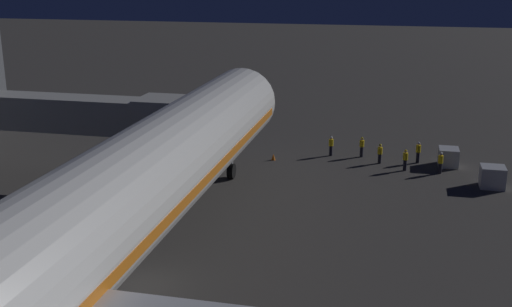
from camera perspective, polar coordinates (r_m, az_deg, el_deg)
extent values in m
plane|color=#383533|center=(33.32, -10.44, -11.80)|extent=(320.00, 320.00, 0.00)
cylinder|color=silver|center=(23.73, -19.99, -10.16)|extent=(5.41, 60.94, 5.41)
sphere|color=silver|center=(50.61, -1.27, 4.76)|extent=(5.30, 5.30, 5.30)
cube|color=orange|center=(23.91, -19.89, -11.03)|extent=(5.46, 58.50, 0.50)
cube|color=black|center=(48.89, -1.75, 5.47)|extent=(2.97, 1.40, 0.90)
cylinder|color=#B7BABF|center=(48.08, -2.28, 0.26)|extent=(0.28, 0.28, 2.08)
cylinder|color=black|center=(48.56, -2.25, -1.60)|extent=(0.45, 1.20, 1.20)
cube|color=#9E9E99|center=(49.89, -19.71, 3.62)|extent=(20.67, 2.60, 2.50)
cube|color=#9E9E99|center=(45.21, -8.57, 3.16)|extent=(3.20, 3.40, 3.00)
cube|color=black|center=(44.72, -6.89, 3.08)|extent=(0.70, 3.20, 2.70)
cylinder|color=#B7BABF|center=(46.44, -9.54, -0.77)|extent=(0.56, 0.56, 4.13)
cylinder|color=black|center=(46.76, -8.76, -2.89)|extent=(0.25, 0.60, 0.60)
cylinder|color=black|center=(47.21, -10.12, -2.77)|extent=(0.25, 0.60, 0.60)
cube|color=#B7BABF|center=(49.72, 20.69, -2.00)|extent=(1.75, 1.69, 1.61)
cube|color=#B7BABF|center=(53.99, 17.08, -0.31)|extent=(1.58, 1.84, 1.49)
cylinder|color=black|center=(53.32, 11.16, -0.46)|extent=(0.28, 0.28, 0.82)
cylinder|color=yellow|center=(53.13, 11.20, 0.26)|extent=(0.40, 0.40, 0.58)
sphere|color=tan|center=(53.02, 11.23, 0.68)|extent=(0.24, 0.24, 0.24)
sphere|color=yellow|center=(53.00, 11.23, 0.74)|extent=(0.23, 0.23, 0.23)
cylinder|color=black|center=(54.88, 9.56, 0.16)|extent=(0.28, 0.28, 0.92)
cylinder|color=yellow|center=(54.68, 9.60, 0.90)|extent=(0.40, 0.40, 0.57)
sphere|color=tan|center=(54.57, 9.62, 1.31)|extent=(0.24, 0.24, 0.24)
sphere|color=yellow|center=(54.56, 9.62, 1.36)|extent=(0.23, 0.23, 0.23)
cylinder|color=black|center=(51.81, 16.37, -1.30)|extent=(0.28, 0.28, 0.87)
cylinder|color=yellow|center=(51.59, 16.43, -0.51)|extent=(0.40, 0.40, 0.63)
sphere|color=tan|center=(51.47, 16.47, -0.05)|extent=(0.24, 0.24, 0.24)
sphere|color=white|center=(51.46, 16.48, 0.00)|extent=(0.23, 0.23, 0.23)
cylinder|color=black|center=(51.84, 13.37, -1.04)|extent=(0.28, 0.28, 0.90)
cylinder|color=yellow|center=(51.63, 13.42, -0.25)|extent=(0.40, 0.40, 0.58)
sphere|color=tan|center=(51.52, 13.45, 0.18)|extent=(0.24, 0.24, 0.24)
sphere|color=yellow|center=(51.50, 13.46, 0.23)|extent=(0.23, 0.23, 0.23)
cylinder|color=black|center=(54.14, 14.48, -0.36)|extent=(0.28, 0.28, 0.93)
cylinder|color=yellow|center=(53.93, 14.54, 0.42)|extent=(0.40, 0.40, 0.61)
sphere|color=tan|center=(53.82, 14.57, 0.86)|extent=(0.24, 0.24, 0.24)
sphere|color=white|center=(53.81, 14.58, 0.91)|extent=(0.23, 0.23, 0.23)
cylinder|color=black|center=(54.85, 6.81, 0.25)|extent=(0.28, 0.28, 0.89)
cylinder|color=yellow|center=(54.65, 6.84, 0.99)|extent=(0.40, 0.40, 0.58)
sphere|color=tan|center=(54.55, 6.85, 1.41)|extent=(0.24, 0.24, 0.24)
sphere|color=white|center=(54.54, 6.85, 1.46)|extent=(0.23, 0.23, 0.23)
cone|color=orange|center=(53.28, 1.58, -0.31)|extent=(0.36, 0.36, 0.55)
cone|color=orange|center=(54.29, -2.97, -0.01)|extent=(0.36, 0.36, 0.55)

